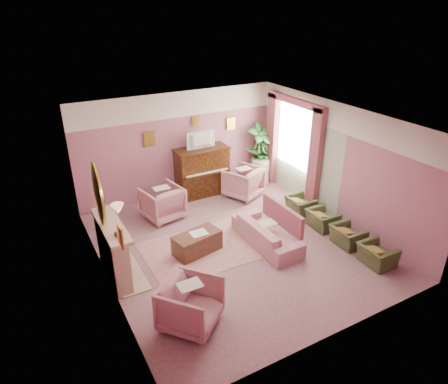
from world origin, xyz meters
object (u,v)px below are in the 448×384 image
floral_armchair_front (191,302)px  olive_chair_b (348,233)px  floral_armchair_right (243,181)px  olive_chair_c (322,217)px  floral_armchair_left (162,201)px  olive_chair_a (377,252)px  coffee_table (197,243)px  piano (202,172)px  sofa (267,229)px  side_table (260,170)px  television (202,139)px  olive_chair_d (300,203)px

floral_armchair_front → olive_chair_b: 4.02m
floral_armchair_right → olive_chair_c: floral_armchair_right is taller
floral_armchair_left → olive_chair_c: floral_armchair_left is taller
olive_chair_a → floral_armchair_front: bearing=175.9°
coffee_table → floral_armchair_right: floral_armchair_right is taller
piano → olive_chair_a: size_ratio=2.07×
sofa → olive_chair_a: sofa is taller
sofa → side_table: (1.73, 2.87, -0.02)m
floral_armchair_left → olive_chair_b: bearing=-44.9°
olive_chair_a → olive_chair_b: bearing=90.0°
piano → olive_chair_c: 3.45m
olive_chair_a → sofa: bearing=131.9°
coffee_table → floral_armchair_left: 1.78m
floral_armchair_left → floral_armchair_front: size_ratio=1.00×
coffee_table → floral_armchair_left: size_ratio=1.10×
piano → coffee_table: 2.88m
television → olive_chair_a: bearing=-70.3°
floral_armchair_right → sofa: bearing=-109.1°
olive_chair_a → olive_chair_c: size_ratio=1.00×
piano → sofa: 2.97m
floral_armchair_front → olive_chair_c: bearing=18.7°
coffee_table → piano: bearing=61.7°
television → sofa: bearing=-87.6°
olive_chair_c → television: bearing=119.1°
floral_armchair_left → olive_chair_b: (3.09, -3.09, -0.16)m
sofa → floral_armchair_right: size_ratio=2.02×
floral_armchair_front → side_table: floral_armchair_front is taller
piano → side_table: 1.88m
olive_chair_a → olive_chair_d: size_ratio=1.00×
coffee_table → sofa: sofa is taller
piano → floral_armchair_left: (-1.45, -0.75, -0.20)m
coffee_table → sofa: bearing=-16.7°
sofa → olive_chair_b: 1.77m
olive_chair_b → olive_chair_d: size_ratio=1.00×
olive_chair_d → floral_armchair_right: bearing=115.6°
television → olive_chair_c: bearing=-60.9°
coffee_table → sofa: (1.47, -0.44, 0.15)m
sofa → floral_armchair_right: (0.79, 2.29, 0.08)m
floral_armchair_left → olive_chair_c: size_ratio=1.34×
olive_chair_a → coffee_table: bearing=144.5°
floral_armchair_front → floral_armchair_right: bearing=48.8°
floral_armchair_right → olive_chair_d: 1.71m
floral_armchair_right → olive_chair_a: 4.06m
olive_chair_a → olive_chair_b: (0.00, 0.82, 0.00)m
piano → floral_armchair_left: piano is taller
piano → olive_chair_b: 4.19m
floral_armchair_front → side_table: bearing=45.7°
floral_armchair_left → olive_chair_d: 3.42m
floral_armchair_right → olive_chair_d: (0.74, -1.53, -0.16)m
coffee_table → olive_chair_b: bearing=-23.8°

